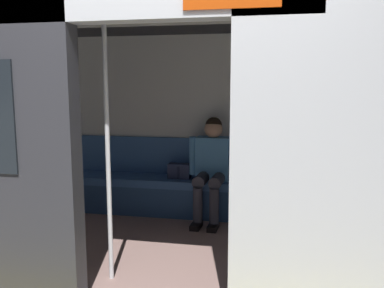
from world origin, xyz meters
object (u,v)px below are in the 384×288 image
at_px(bench_seat, 203,188).
at_px(grab_pole_door, 108,149).
at_px(handbag, 180,171).
at_px(person_seated, 212,162).
at_px(book, 252,179).
at_px(train_car, 178,92).

distance_m(bench_seat, grab_pole_door, 1.86).
xyz_separation_m(bench_seat, grab_pole_door, (0.46, 1.65, 0.71)).
bearing_deg(bench_seat, handbag, -9.52).
xyz_separation_m(person_seated, book, (-0.45, -0.13, -0.21)).
distance_m(book, grab_pole_door, 2.09).
relative_size(train_car, handbag, 24.62).
height_order(person_seated, book, person_seated).
xyz_separation_m(train_car, book, (-0.63, -0.99, -1.02)).
bearing_deg(train_car, book, -122.60).
bearing_deg(bench_seat, book, -172.38).
xyz_separation_m(book, grab_pole_door, (1.02, 1.73, 0.60)).
relative_size(book, grab_pole_door, 0.10).
bearing_deg(bench_seat, grab_pole_door, 74.56).
xyz_separation_m(bench_seat, handbag, (0.29, -0.05, 0.19)).
bearing_deg(handbag, grab_pole_door, 84.29).
relative_size(bench_seat, person_seated, 2.76).
height_order(person_seated, handbag, person_seated).
xyz_separation_m(handbag, book, (-0.85, -0.03, -0.07)).
height_order(train_car, grab_pole_door, train_car).
bearing_deg(book, person_seated, 12.27).
relative_size(person_seated, grab_pole_door, 0.56).
relative_size(handbag, book, 1.18).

